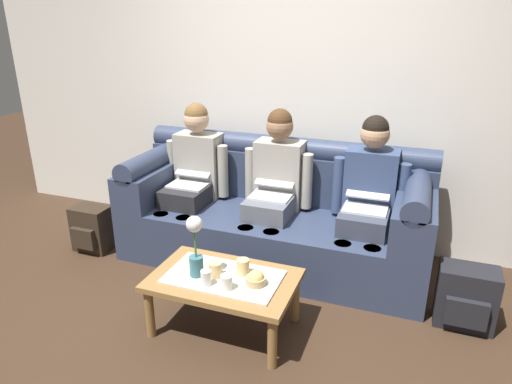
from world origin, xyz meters
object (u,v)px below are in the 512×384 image
object	(u,v)px
coffee_table	(224,284)
backpack_left	(92,229)
person_right	(368,194)
backpack_right	(466,298)
cup_near_right	(226,282)
cup_far_center	(206,278)
flower_vase	(195,245)
snack_bowl	(256,279)
person_middle	(275,182)
cup_far_left	(215,269)
cup_near_left	(243,267)
couch	(275,216)
person_left	(194,172)

from	to	relation	value
coffee_table	backpack_left	distance (m)	1.60
person_right	coffee_table	distance (m)	1.28
backpack_left	backpack_right	world-z (taller)	backpack_right
person_right	cup_near_right	size ratio (longest dim) A/B	13.64
cup_far_center	backpack_right	world-z (taller)	cup_far_center
person_right	flower_vase	size ratio (longest dim) A/B	3.08
snack_bowl	backpack_left	world-z (taller)	snack_bowl
person_middle	coffee_table	bearing A→B (deg)	-90.00
person_right	backpack_left	bearing A→B (deg)	-169.13
snack_bowl	cup_far_left	xyz separation A→B (m)	(-0.26, -0.00, 0.01)
cup_far_center	backpack_left	bearing A→B (deg)	153.82
flower_vase	cup_near_right	world-z (taller)	flower_vase
person_middle	cup_near_right	distance (m)	1.15
cup_near_right	backpack_right	world-z (taller)	cup_near_right
cup_near_right	cup_far_left	bearing A→B (deg)	138.93
cup_near_left	cup_near_right	size ratio (longest dim) A/B	1.13
couch	coffee_table	bearing A→B (deg)	-90.00
person_left	backpack_left	size ratio (longest dim) A/B	3.17
person_left	cup_far_left	xyz separation A→B (m)	(0.67, -1.02, -0.23)
couch	snack_bowl	bearing A→B (deg)	-77.90
person_middle	cup_far_left	bearing A→B (deg)	-92.51
flower_vase	cup_far_left	world-z (taller)	flower_vase
person_middle	backpack_left	xyz separation A→B (m)	(-1.49, -0.42, -0.47)
cup_near_left	flower_vase	bearing A→B (deg)	-156.91
couch	backpack_right	size ratio (longest dim) A/B	5.93
person_left	cup_far_left	distance (m)	1.25
couch	person_middle	world-z (taller)	person_middle
cup_far_center	backpack_left	xyz separation A→B (m)	(-1.44, 0.71, -0.24)
flower_vase	cup_far_center	distance (m)	0.21
couch	cup_far_center	distance (m)	1.14
cup_far_left	cup_far_center	bearing A→B (deg)	-95.12
person_left	cup_near_right	bearing A→B (deg)	-54.78
person_right	cup_far_center	bearing A→B (deg)	-124.40
coffee_table	snack_bowl	distance (m)	0.24
couch	coffee_table	distance (m)	1.01
coffee_table	backpack_right	xyz separation A→B (m)	(1.43, 0.57, -0.12)
person_left	cup_near_left	size ratio (longest dim) A/B	12.08
flower_vase	cup_far_left	size ratio (longest dim) A/B	4.25
coffee_table	person_left	bearing A→B (deg)	125.65
cup_near_right	backpack_right	bearing A→B (deg)	27.25
snack_bowl	cup_far_center	size ratio (longest dim) A/B	1.29
cup_near_right	coffee_table	bearing A→B (deg)	121.57
person_middle	snack_bowl	world-z (taller)	person_middle
person_middle	cup_far_left	xyz separation A→B (m)	(-0.04, -1.02, -0.23)
person_middle	couch	bearing A→B (deg)	90.00
cup_near_right	flower_vase	bearing A→B (deg)	161.78
coffee_table	couch	bearing A→B (deg)	90.00
snack_bowl	flower_vase	bearing A→B (deg)	-175.19
person_right	coffee_table	world-z (taller)	person_right
person_middle	backpack_right	distance (m)	1.56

